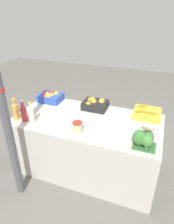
# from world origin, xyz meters

# --- Properties ---
(ground_plane) EXTENTS (10.00, 10.00, 0.00)m
(ground_plane) POSITION_xyz_m (0.00, 0.00, 0.00)
(ground_plane) COLOR #605E59
(market_table) EXTENTS (1.77, 0.91, 0.75)m
(market_table) POSITION_xyz_m (0.00, 0.00, 0.37)
(market_table) COLOR #B7B2A8
(market_table) RESTS_ON ground_plane
(support_pole) EXTENTS (0.10, 0.10, 2.36)m
(support_pole) POSITION_xyz_m (-0.59, -0.67, 1.18)
(support_pole) COLOR #4C4C51
(support_pole) RESTS_ON ground_plane
(apple_crate) EXTENTS (0.32, 0.25, 0.13)m
(apple_crate) POSITION_xyz_m (-0.68, 0.31, 0.81)
(apple_crate) COLOR #2847B7
(apple_crate) RESTS_ON market_table
(orange_crate) EXTENTS (0.32, 0.25, 0.14)m
(orange_crate) POSITION_xyz_m (-0.00, 0.31, 0.81)
(orange_crate) COLOR black
(orange_crate) RESTS_ON market_table
(carrot_crate) EXTENTS (0.32, 0.26, 0.14)m
(carrot_crate) POSITION_xyz_m (0.67, 0.30, 0.80)
(carrot_crate) COLOR gold
(carrot_crate) RESTS_ON market_table
(broccoli_pile) EXTENTS (0.23, 0.19, 0.17)m
(broccoli_pile) POSITION_xyz_m (0.70, -0.29, 0.83)
(broccoli_pile) COLOR #2D602D
(broccoli_pile) RESTS_ON market_table
(juice_bottle_amber) EXTENTS (0.07, 0.07, 0.27)m
(juice_bottle_amber) POSITION_xyz_m (-0.81, -0.29, 0.86)
(juice_bottle_amber) COLOR gold
(juice_bottle_amber) RESTS_ON market_table
(juice_bottle_ruby) EXTENTS (0.07, 0.07, 0.26)m
(juice_bottle_ruby) POSITION_xyz_m (-0.69, -0.29, 0.85)
(juice_bottle_ruby) COLOR #B2333D
(juice_bottle_ruby) RESTS_ON market_table
(juice_bottle_cloudy) EXTENTS (0.06, 0.06, 0.26)m
(juice_bottle_cloudy) POSITION_xyz_m (-0.58, -0.29, 0.85)
(juice_bottle_cloudy) COLOR beige
(juice_bottle_cloudy) RESTS_ON market_table
(pickle_jar) EXTENTS (0.11, 0.11, 0.12)m
(pickle_jar) POSITION_xyz_m (-0.00, -0.29, 0.81)
(pickle_jar) COLOR #B2C684
(pickle_jar) RESTS_ON market_table
(sparrow_bird) EXTENTS (0.14, 0.05, 0.05)m
(sparrow_bird) POSITION_xyz_m (0.70, -0.29, 0.95)
(sparrow_bird) COLOR #4C3D2D
(sparrow_bird) RESTS_ON broccoli_pile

